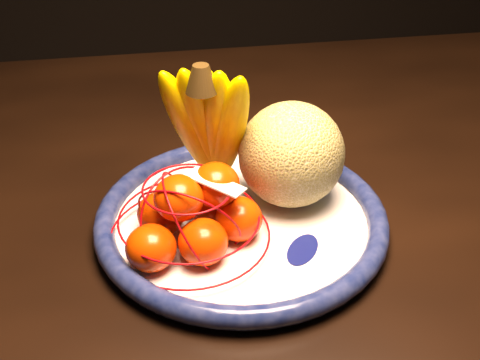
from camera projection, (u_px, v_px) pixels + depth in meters
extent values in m
cube|color=black|center=(281.00, 171.00, 0.95)|extent=(1.60, 0.96, 0.04)
cylinder|color=white|center=(241.00, 224.00, 0.79)|extent=(0.35, 0.35, 0.01)
torus|color=#060F3C|center=(241.00, 217.00, 0.78)|extent=(0.38, 0.38, 0.03)
cylinder|color=white|center=(241.00, 227.00, 0.79)|extent=(0.17, 0.17, 0.01)
ellipsoid|color=#0E1452|center=(303.00, 250.00, 0.73)|extent=(0.13, 0.14, 0.00)
ellipsoid|color=#0E1452|center=(209.00, 183.00, 0.85)|extent=(0.13, 0.12, 0.00)
ellipsoid|color=#0E1452|center=(156.00, 228.00, 0.77)|extent=(0.12, 0.10, 0.00)
sphere|color=olive|center=(291.00, 154.00, 0.79)|extent=(0.14, 0.14, 0.14)
ellipsoid|color=#FFDB00|center=(193.00, 124.00, 0.77)|extent=(0.13, 0.12, 0.21)
ellipsoid|color=#FFDB00|center=(202.00, 124.00, 0.77)|extent=(0.11, 0.13, 0.22)
ellipsoid|color=#FFDB00|center=(211.00, 122.00, 0.77)|extent=(0.08, 0.12, 0.22)
ellipsoid|color=#FFDB00|center=(218.00, 125.00, 0.77)|extent=(0.05, 0.12, 0.22)
ellipsoid|color=#FFDB00|center=(227.00, 127.00, 0.77)|extent=(0.07, 0.14, 0.21)
cone|color=black|center=(208.00, 51.00, 0.72)|extent=(0.04, 0.04, 0.03)
ellipsoid|color=#EE3E00|center=(151.00, 248.00, 0.70)|extent=(0.06, 0.06, 0.06)
ellipsoid|color=#EE3E00|center=(203.00, 242.00, 0.70)|extent=(0.06, 0.06, 0.06)
ellipsoid|color=#EE3E00|center=(239.00, 219.00, 0.74)|extent=(0.06, 0.06, 0.06)
ellipsoid|color=#EE3E00|center=(161.00, 214.00, 0.75)|extent=(0.06, 0.06, 0.06)
ellipsoid|color=#EE3E00|center=(209.00, 201.00, 0.77)|extent=(0.06, 0.06, 0.06)
ellipsoid|color=#EE3E00|center=(179.00, 198.00, 0.71)|extent=(0.06, 0.06, 0.06)
ellipsoid|color=#EE3E00|center=(215.00, 185.00, 0.73)|extent=(0.06, 0.06, 0.06)
torus|color=#9F050A|center=(190.00, 234.00, 0.74)|extent=(0.23, 0.23, 0.00)
torus|color=#9F050A|center=(189.00, 217.00, 0.73)|extent=(0.20, 0.20, 0.00)
torus|color=#9F050A|center=(187.00, 188.00, 0.70)|extent=(0.13, 0.13, 0.00)
torus|color=#9F050A|center=(189.00, 221.00, 0.73)|extent=(0.14, 0.12, 0.12)
torus|color=#9F050A|center=(189.00, 221.00, 0.73)|extent=(0.06, 0.13, 0.12)
torus|color=#9F050A|center=(189.00, 221.00, 0.73)|extent=(0.14, 0.12, 0.12)
cube|color=white|center=(215.00, 182.00, 0.70)|extent=(0.07, 0.07, 0.01)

